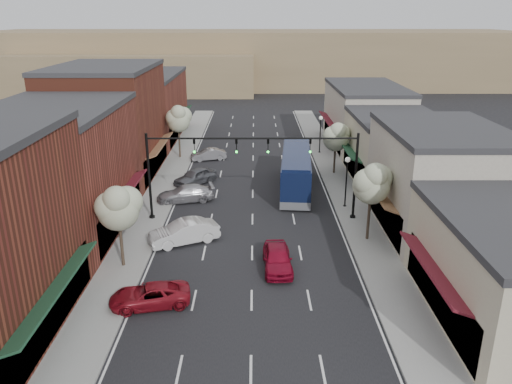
{
  "coord_description": "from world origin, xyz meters",
  "views": [
    {
      "loc": [
        0.18,
        -28.78,
        15.39
      ],
      "look_at": [
        0.28,
        8.28,
        2.2
      ],
      "focal_mm": 35.0,
      "sensor_mm": 36.0,
      "label": 1
    }
  ],
  "objects_px": {
    "tree_right_far": "(336,136)",
    "parked_car_e": "(208,155)",
    "tree_right_near": "(372,182)",
    "tree_left_near": "(118,207)",
    "parked_car_b": "(184,232)",
    "coach_bus": "(296,170)",
    "red_hatchback": "(277,258)",
    "parked_car_c": "(185,194)",
    "parked_car_a": "(150,296)",
    "tree_left_far": "(179,118)",
    "signal_mast_right": "(325,164)",
    "lamp_post_near": "(347,174)",
    "signal_mast_left": "(179,164)",
    "lamp_post_far": "(320,128)",
    "parked_car_d": "(195,177)"
  },
  "relations": [
    {
      "from": "signal_mast_left",
      "to": "parked_car_d",
      "type": "relative_size",
      "value": 1.81
    },
    {
      "from": "tree_right_near",
      "to": "parked_car_c",
      "type": "relative_size",
      "value": 1.21
    },
    {
      "from": "tree_right_near",
      "to": "lamp_post_far",
      "type": "relative_size",
      "value": 1.34
    },
    {
      "from": "tree_left_far",
      "to": "parked_car_e",
      "type": "relative_size",
      "value": 1.56
    },
    {
      "from": "lamp_post_far",
      "to": "signal_mast_left",
      "type": "bearing_deg",
      "value": -123.86
    },
    {
      "from": "parked_car_b",
      "to": "lamp_post_far",
      "type": "bearing_deg",
      "value": 127.16
    },
    {
      "from": "lamp_post_far",
      "to": "lamp_post_near",
      "type": "bearing_deg",
      "value": -90.0
    },
    {
      "from": "tree_right_near",
      "to": "parked_car_e",
      "type": "relative_size",
      "value": 1.52
    },
    {
      "from": "coach_bus",
      "to": "parked_car_a",
      "type": "xyz_separation_m",
      "value": [
        -9.67,
        -19.74,
        -1.25
      ]
    },
    {
      "from": "parked_car_a",
      "to": "signal_mast_left",
      "type": "bearing_deg",
      "value": 167.99
    },
    {
      "from": "signal_mast_right",
      "to": "parked_car_b",
      "type": "relative_size",
      "value": 1.65
    },
    {
      "from": "lamp_post_far",
      "to": "parked_car_b",
      "type": "bearing_deg",
      "value": -117.47
    },
    {
      "from": "coach_bus",
      "to": "red_hatchback",
      "type": "xyz_separation_m",
      "value": [
        -2.36,
        -15.49,
        -1.12
      ]
    },
    {
      "from": "tree_right_near",
      "to": "tree_left_near",
      "type": "distance_m",
      "value": 17.08
    },
    {
      "from": "lamp_post_near",
      "to": "parked_car_d",
      "type": "bearing_deg",
      "value": 154.87
    },
    {
      "from": "signal_mast_right",
      "to": "parked_car_b",
      "type": "distance_m",
      "value": 11.97
    },
    {
      "from": "parked_car_b",
      "to": "tree_left_near",
      "type": "bearing_deg",
      "value": -67.88
    },
    {
      "from": "parked_car_d",
      "to": "parked_car_e",
      "type": "distance_m",
      "value": 8.46
    },
    {
      "from": "signal_mast_left",
      "to": "parked_car_d",
      "type": "height_order",
      "value": "signal_mast_left"
    },
    {
      "from": "lamp_post_near",
      "to": "tree_left_near",
      "type": "bearing_deg",
      "value": -146.67
    },
    {
      "from": "signal_mast_left",
      "to": "tree_left_far",
      "type": "bearing_deg",
      "value": 98.35
    },
    {
      "from": "parked_car_d",
      "to": "red_hatchback",
      "type": "bearing_deg",
      "value": -25.77
    },
    {
      "from": "tree_right_near",
      "to": "red_hatchback",
      "type": "relative_size",
      "value": 1.35
    },
    {
      "from": "signal_mast_right",
      "to": "tree_right_far",
      "type": "xyz_separation_m",
      "value": [
        2.73,
        11.95,
        -0.63
      ]
    },
    {
      "from": "coach_bus",
      "to": "red_hatchback",
      "type": "distance_m",
      "value": 15.71
    },
    {
      "from": "coach_bus",
      "to": "tree_left_far",
      "type": "bearing_deg",
      "value": 143.53
    },
    {
      "from": "signal_mast_left",
      "to": "lamp_post_near",
      "type": "height_order",
      "value": "signal_mast_left"
    },
    {
      "from": "tree_left_near",
      "to": "parked_car_b",
      "type": "distance_m",
      "value": 6.06
    },
    {
      "from": "tree_right_near",
      "to": "tree_right_far",
      "type": "xyz_separation_m",
      "value": [
        0.0,
        16.0,
        -0.46
      ]
    },
    {
      "from": "red_hatchback",
      "to": "parked_car_e",
      "type": "relative_size",
      "value": 1.13
    },
    {
      "from": "lamp_post_near",
      "to": "coach_bus",
      "type": "height_order",
      "value": "lamp_post_near"
    },
    {
      "from": "tree_left_near",
      "to": "parked_car_d",
      "type": "bearing_deg",
      "value": 80.78
    },
    {
      "from": "tree_left_near",
      "to": "parked_car_b",
      "type": "bearing_deg",
      "value": 47.49
    },
    {
      "from": "signal_mast_right",
      "to": "parked_car_b",
      "type": "height_order",
      "value": "signal_mast_right"
    },
    {
      "from": "tree_right_far",
      "to": "coach_bus",
      "type": "height_order",
      "value": "tree_right_far"
    },
    {
      "from": "tree_right_near",
      "to": "red_hatchback",
      "type": "bearing_deg",
      "value": -147.96
    },
    {
      "from": "red_hatchback",
      "to": "parked_car_a",
      "type": "xyz_separation_m",
      "value": [
        -7.31,
        -4.25,
        -0.13
      ]
    },
    {
      "from": "signal_mast_right",
      "to": "tree_left_near",
      "type": "height_order",
      "value": "signal_mast_right"
    },
    {
      "from": "parked_car_c",
      "to": "lamp_post_far",
      "type": "bearing_deg",
      "value": 126.52
    },
    {
      "from": "coach_bus",
      "to": "red_hatchback",
      "type": "bearing_deg",
      "value": -93.97
    },
    {
      "from": "parked_car_a",
      "to": "parked_car_c",
      "type": "bearing_deg",
      "value": 168.86
    },
    {
      "from": "lamp_post_far",
      "to": "parked_car_d",
      "type": "xyz_separation_m",
      "value": [
        -13.32,
        -11.25,
        -2.23
      ]
    },
    {
      "from": "parked_car_a",
      "to": "parked_car_e",
      "type": "relative_size",
      "value": 1.14
    },
    {
      "from": "tree_right_far",
      "to": "signal_mast_right",
      "type": "bearing_deg",
      "value": -102.85
    },
    {
      "from": "signal_mast_right",
      "to": "parked_car_c",
      "type": "height_order",
      "value": "signal_mast_right"
    },
    {
      "from": "tree_right_far",
      "to": "parked_car_e",
      "type": "distance_m",
      "value": 14.74
    },
    {
      "from": "parked_car_c",
      "to": "parked_car_e",
      "type": "xyz_separation_m",
      "value": [
        0.85,
        13.13,
        -0.07
      ]
    },
    {
      "from": "parked_car_b",
      "to": "tree_left_far",
      "type": "bearing_deg",
      "value": 163.27
    },
    {
      "from": "red_hatchback",
      "to": "parked_car_a",
      "type": "bearing_deg",
      "value": -151.76
    },
    {
      "from": "tree_right_far",
      "to": "red_hatchback",
      "type": "xyz_separation_m",
      "value": [
        -6.72,
        -20.2,
        -3.24
      ]
    }
  ]
}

